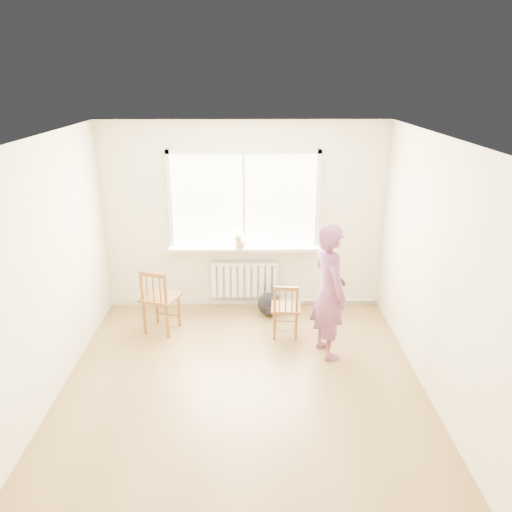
{
  "coord_description": "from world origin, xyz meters",
  "views": [
    {
      "loc": [
        0.1,
        -4.59,
        3.25
      ],
      "look_at": [
        0.16,
        1.2,
        1.15
      ],
      "focal_mm": 35.0,
      "sensor_mm": 36.0,
      "label": 1
    }
  ],
  "objects_px": {
    "chair_left": "(159,301)",
    "person": "(329,292)",
    "chair_right": "(286,310)",
    "backpack": "(270,304)",
    "cat": "(240,241)"
  },
  "relations": [
    {
      "from": "chair_right",
      "to": "cat",
      "type": "distance_m",
      "value": 1.21
    },
    {
      "from": "person",
      "to": "cat",
      "type": "bearing_deg",
      "value": 24.16
    },
    {
      "from": "cat",
      "to": "person",
      "type": "bearing_deg",
      "value": -37.79
    },
    {
      "from": "chair_right",
      "to": "backpack",
      "type": "distance_m",
      "value": 0.68
    },
    {
      "from": "person",
      "to": "cat",
      "type": "distance_m",
      "value": 1.66
    },
    {
      "from": "chair_left",
      "to": "cat",
      "type": "distance_m",
      "value": 1.39
    },
    {
      "from": "chair_left",
      "to": "backpack",
      "type": "distance_m",
      "value": 1.58
    },
    {
      "from": "chair_left",
      "to": "person",
      "type": "relative_size",
      "value": 0.54
    },
    {
      "from": "chair_right",
      "to": "cat",
      "type": "height_order",
      "value": "cat"
    },
    {
      "from": "backpack",
      "to": "chair_right",
      "type": "bearing_deg",
      "value": -73.63
    },
    {
      "from": "chair_left",
      "to": "person",
      "type": "xyz_separation_m",
      "value": [
        2.14,
        -0.58,
        0.38
      ]
    },
    {
      "from": "chair_left",
      "to": "person",
      "type": "distance_m",
      "value": 2.25
    },
    {
      "from": "chair_left",
      "to": "chair_right",
      "type": "xyz_separation_m",
      "value": [
        1.66,
        -0.14,
        -0.08
      ]
    },
    {
      "from": "chair_right",
      "to": "backpack",
      "type": "relative_size",
      "value": 2.2
    },
    {
      "from": "chair_right",
      "to": "person",
      "type": "bearing_deg",
      "value": 142.42
    }
  ]
}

